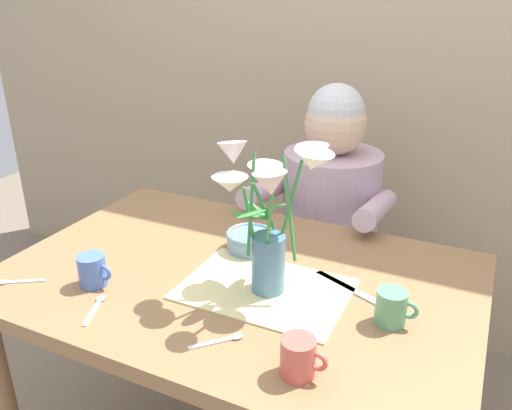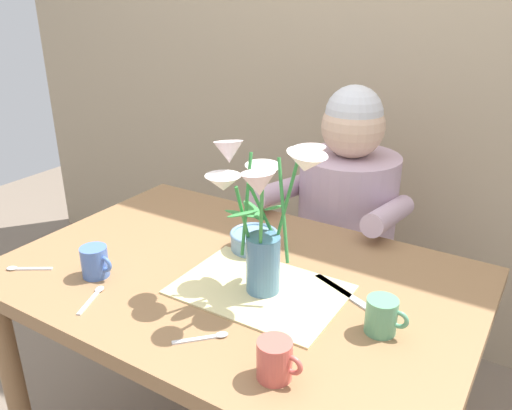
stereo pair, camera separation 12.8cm
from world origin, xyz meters
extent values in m
cube|color=tan|center=(0.00, 1.05, 1.25)|extent=(4.00, 0.10, 2.50)
cube|color=olive|center=(0.00, 0.00, 0.72)|extent=(1.20, 0.80, 0.04)
cylinder|color=olive|center=(-0.54, 0.34, 0.35)|extent=(0.06, 0.06, 0.70)
cylinder|color=olive|center=(0.54, 0.34, 0.35)|extent=(0.06, 0.06, 0.70)
cylinder|color=#4C4C56|center=(0.05, 0.62, 0.20)|extent=(0.30, 0.30, 0.40)
cylinder|color=#BC9EB2|center=(0.05, 0.62, 0.65)|extent=(0.34, 0.34, 0.50)
sphere|color=#DBB293|center=(0.05, 0.62, 1.00)|extent=(0.21, 0.21, 0.21)
sphere|color=silver|center=(0.05, 0.62, 1.04)|extent=(0.19, 0.19, 0.19)
cylinder|color=#BC9EB2|center=(-0.14, 0.48, 0.78)|extent=(0.07, 0.33, 0.12)
cylinder|color=#BC9EB2|center=(0.24, 0.48, 0.78)|extent=(0.07, 0.33, 0.12)
cube|color=beige|center=(0.10, -0.04, 0.74)|extent=(0.40, 0.28, 0.00)
cylinder|color=teal|center=(0.11, -0.04, 0.81)|extent=(0.08, 0.08, 0.15)
cylinder|color=#388E42|center=(0.15, -0.03, 0.96)|extent=(0.06, 0.05, 0.23)
cone|color=white|center=(0.20, -0.02, 1.08)|extent=(0.10, 0.09, 0.05)
sphere|color=#E5D14C|center=(0.20, -0.02, 1.09)|extent=(0.02, 0.02, 0.02)
cylinder|color=#388E42|center=(0.14, 0.00, 0.96)|extent=(0.05, 0.03, 0.22)
cone|color=silver|center=(0.18, 0.04, 1.07)|extent=(0.09, 0.08, 0.05)
sphere|color=#E5D14C|center=(0.18, 0.04, 1.07)|extent=(0.02, 0.02, 0.02)
cylinder|color=#388E42|center=(0.09, -0.01, 0.93)|extent=(0.05, 0.06, 0.17)
cone|color=white|center=(0.07, 0.02, 1.02)|extent=(0.12, 0.12, 0.04)
sphere|color=#E5D14C|center=(0.07, 0.02, 1.03)|extent=(0.02, 0.02, 0.02)
cylinder|color=#388E42|center=(0.07, -0.04, 0.96)|extent=(0.02, 0.07, 0.23)
cone|color=silver|center=(0.02, -0.05, 1.08)|extent=(0.10, 0.10, 0.06)
sphere|color=#E5D14C|center=(0.02, -0.05, 1.09)|extent=(0.02, 0.02, 0.02)
cylinder|color=#388E42|center=(0.07, -0.07, 0.94)|extent=(0.01, 0.06, 0.18)
cone|color=white|center=(0.04, -0.10, 1.03)|extent=(0.10, 0.10, 0.04)
sphere|color=#E5D14C|center=(0.04, -0.10, 1.03)|extent=(0.02, 0.02, 0.02)
cylinder|color=#388E42|center=(0.13, -0.09, 0.95)|extent=(0.05, 0.07, 0.20)
cone|color=silver|center=(0.15, -0.13, 1.06)|extent=(0.09, 0.09, 0.06)
sphere|color=#E5D14C|center=(0.15, -0.13, 1.06)|extent=(0.02, 0.02, 0.02)
ellipsoid|color=#388E42|center=(0.09, -0.10, 0.96)|extent=(0.06, 0.10, 0.03)
ellipsoid|color=#388E42|center=(0.05, -0.04, 0.93)|extent=(0.09, 0.04, 0.02)
ellipsoid|color=#388E42|center=(0.10, 0.02, 0.94)|extent=(0.05, 0.10, 0.05)
ellipsoid|color=#388E42|center=(0.06, 0.00, 0.93)|extent=(0.10, 0.08, 0.04)
cylinder|color=#6689A8|center=(-0.03, 0.13, 0.77)|extent=(0.13, 0.13, 0.05)
torus|color=#6689A8|center=(-0.03, 0.13, 0.79)|extent=(0.14, 0.14, 0.01)
cube|color=silver|center=(0.27, 0.06, 0.74)|extent=(0.18, 0.09, 0.00)
cylinder|color=#476BB7|center=(-0.30, -0.20, 0.78)|extent=(0.07, 0.07, 0.08)
torus|color=#476BB7|center=(-0.26, -0.20, 0.78)|extent=(0.04, 0.01, 0.04)
cylinder|color=#569970|center=(0.40, -0.04, 0.78)|extent=(0.07, 0.07, 0.08)
torus|color=#569970|center=(0.44, -0.04, 0.78)|extent=(0.04, 0.01, 0.04)
cylinder|color=#CC564C|center=(0.28, -0.28, 0.78)|extent=(0.07, 0.07, 0.08)
torus|color=#CC564C|center=(0.32, -0.28, 0.78)|extent=(0.04, 0.01, 0.04)
cube|color=silver|center=(-0.46, -0.26, 0.74)|extent=(0.09, 0.06, 0.00)
ellipsoid|color=silver|center=(-0.51, -0.29, 0.74)|extent=(0.03, 0.03, 0.01)
cube|color=silver|center=(-0.21, -0.30, 0.74)|extent=(0.05, 0.10, 0.00)
ellipsoid|color=silver|center=(-0.23, -0.24, 0.74)|extent=(0.03, 0.03, 0.01)
cube|color=silver|center=(0.08, -0.27, 0.74)|extent=(0.08, 0.08, 0.00)
ellipsoid|color=silver|center=(0.12, -0.23, 0.74)|extent=(0.03, 0.03, 0.01)
camera|label=1|loc=(0.54, -1.02, 1.42)|focal=36.21mm
camera|label=2|loc=(0.66, -0.96, 1.42)|focal=36.21mm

